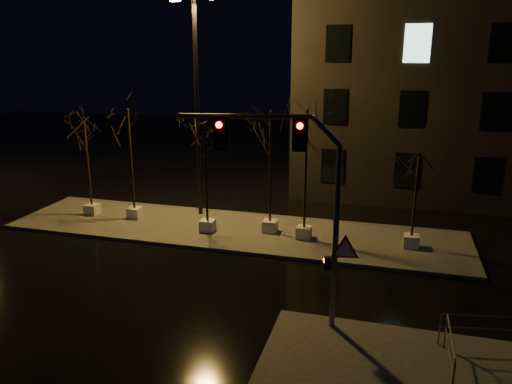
% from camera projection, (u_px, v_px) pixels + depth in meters
% --- Properties ---
extents(ground, '(90.00, 90.00, 0.00)m').
position_uv_depth(ground, '(183.00, 286.00, 18.58)').
color(ground, black).
rests_on(ground, ground).
extents(median, '(22.00, 5.00, 0.15)m').
position_uv_depth(median, '(233.00, 230.00, 24.12)').
color(median, '#45423E').
rests_on(median, ground).
extents(sidewalk_corner, '(7.00, 5.00, 0.15)m').
position_uv_depth(sidewalk_corner, '(388.00, 375.00, 13.39)').
color(sidewalk_corner, '#45423E').
rests_on(sidewalk_corner, ground).
extents(tree_0, '(1.80, 1.80, 4.98)m').
position_uv_depth(tree_0, '(86.00, 143.00, 25.20)').
color(tree_0, silver).
rests_on(tree_0, median).
extents(tree_1, '(1.80, 1.80, 5.74)m').
position_uv_depth(tree_1, '(129.00, 134.00, 24.48)').
color(tree_1, silver).
rests_on(tree_1, median).
extents(tree_2, '(1.80, 1.80, 5.34)m').
position_uv_depth(tree_2, '(205.00, 147.00, 22.70)').
color(tree_2, silver).
rests_on(tree_2, median).
extents(tree_3, '(1.80, 1.80, 5.88)m').
position_uv_depth(tree_3, '(271.00, 139.00, 22.53)').
color(tree_3, silver).
rests_on(tree_3, median).
extents(tree_4, '(1.80, 1.80, 6.06)m').
position_uv_depth(tree_4, '(307.00, 139.00, 21.66)').
color(tree_4, silver).
rests_on(tree_4, median).
extents(tree_5, '(1.80, 1.80, 4.14)m').
position_uv_depth(tree_5, '(417.00, 178.00, 21.02)').
color(tree_5, silver).
rests_on(tree_5, median).
extents(traffic_signal_mast, '(5.33, 1.01, 6.59)m').
position_uv_depth(traffic_signal_mast, '(301.00, 192.00, 14.57)').
color(traffic_signal_mast, '#505257').
rests_on(traffic_signal_mast, sidewalk_corner).
extents(streetlight_main, '(2.70, 0.88, 10.85)m').
position_uv_depth(streetlight_main, '(197.00, 93.00, 24.64)').
color(streetlight_main, black).
rests_on(streetlight_main, median).
extents(guard_rail_a, '(2.29, 0.46, 1.00)m').
position_uv_depth(guard_rail_a, '(481.00, 326.00, 14.39)').
color(guard_rail_a, '#505257').
rests_on(guard_rail_a, sidewalk_corner).
extents(guard_rail_b, '(0.06, 2.30, 1.09)m').
position_uv_depth(guard_rail_b, '(450.00, 348.00, 13.27)').
color(guard_rail_b, '#505257').
rests_on(guard_rail_b, sidewalk_corner).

